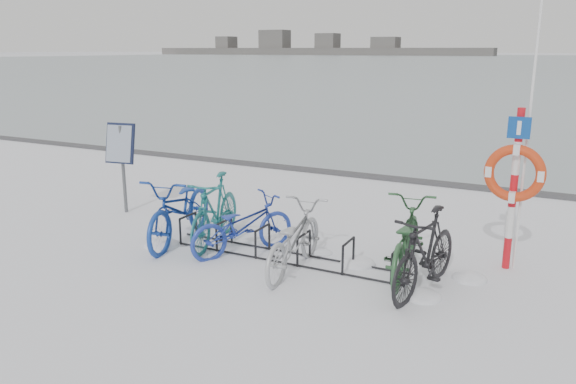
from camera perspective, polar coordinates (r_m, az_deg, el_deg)
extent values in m
plane|color=white|center=(8.79, -0.53, -6.70)|extent=(900.00, 900.00, 0.00)
cube|color=#98A6AB|center=(162.35, 26.23, 11.82)|extent=(400.00, 298.00, 0.02)
cube|color=#3F3F42|center=(14.06, 10.64, 1.33)|extent=(400.00, 0.25, 0.10)
cylinder|color=black|center=(9.47, -10.89, -3.99)|extent=(0.04, 0.04, 0.44)
cylinder|color=black|center=(9.80, -9.32, -3.29)|extent=(0.04, 0.04, 0.44)
cylinder|color=black|center=(9.57, -10.15, -2.38)|extent=(0.04, 0.44, 0.04)
cylinder|color=black|center=(9.06, -7.27, -4.68)|extent=(0.04, 0.04, 0.44)
cylinder|color=black|center=(9.41, -5.77, -3.92)|extent=(0.04, 0.04, 0.44)
cylinder|color=black|center=(9.17, -6.55, -2.99)|extent=(0.04, 0.44, 0.04)
cylinder|color=black|center=(8.70, -3.32, -5.42)|extent=(0.04, 0.04, 0.44)
cylinder|color=black|center=(9.06, -1.92, -4.58)|extent=(0.04, 0.04, 0.44)
cylinder|color=black|center=(8.81, -2.62, -3.64)|extent=(0.04, 0.44, 0.04)
cylinder|color=black|center=(8.38, 0.96, -6.18)|extent=(0.04, 0.04, 0.44)
cylinder|color=black|center=(8.75, 2.23, -5.28)|extent=(0.04, 0.04, 0.44)
cylinder|color=black|center=(8.49, 1.62, -4.33)|extent=(0.04, 0.44, 0.04)
cylinder|color=black|center=(8.11, 5.57, -6.96)|extent=(0.04, 0.04, 0.44)
cylinder|color=black|center=(8.50, 6.67, -5.99)|extent=(0.04, 0.04, 0.44)
cylinder|color=black|center=(8.23, 6.17, -5.03)|extent=(0.04, 0.44, 0.04)
cylinder|color=black|center=(7.90, 10.48, -7.75)|extent=(0.04, 0.04, 0.44)
cylinder|color=black|center=(8.29, 11.36, -6.70)|extent=(0.04, 0.04, 0.44)
cylinder|color=black|center=(8.02, 11.01, -5.75)|extent=(0.04, 0.44, 0.04)
cylinder|color=black|center=(8.60, -1.21, -7.05)|extent=(4.00, 0.03, 0.03)
cylinder|color=black|center=(8.97, 0.12, -6.13)|extent=(4.00, 0.03, 0.03)
cylinder|color=#595B5E|center=(11.45, -16.39, 2.19)|extent=(0.07, 0.07, 1.72)
cube|color=black|center=(11.33, -16.68, 4.76)|extent=(0.62, 0.31, 0.78)
cube|color=#8C99AD|center=(11.30, -16.81, 4.73)|extent=(0.55, 0.24, 0.69)
cylinder|color=red|center=(8.94, 21.35, -5.76)|extent=(0.11, 0.11, 0.47)
cylinder|color=silver|center=(8.79, 21.63, -2.85)|extent=(0.11, 0.11, 0.47)
cylinder|color=red|center=(8.67, 21.91, 0.14)|extent=(0.11, 0.11, 0.47)
cylinder|color=silver|center=(8.58, 22.21, 3.21)|extent=(0.11, 0.11, 0.47)
cylinder|color=red|center=(8.51, 22.51, 6.33)|extent=(0.11, 0.11, 0.47)
torus|color=red|center=(8.53, 22.02, 1.76)|extent=(0.83, 0.14, 0.83)
cube|color=navy|center=(8.43, 22.44, 6.05)|extent=(0.30, 0.03, 0.30)
cylinder|color=silver|center=(8.55, 23.27, 6.44)|extent=(0.04, 0.04, 4.31)
cube|color=#464646|center=(294.55, 2.19, 14.08)|extent=(180.00, 12.00, 3.50)
cube|color=#464646|center=(308.37, -3.04, 14.78)|extent=(24.00, 10.00, 8.00)
cube|color=#464646|center=(283.26, 7.89, 14.61)|extent=(20.00, 10.00, 6.00)
imported|color=#173A98|center=(9.59, -10.84, -1.44)|extent=(1.25, 2.37, 1.18)
imported|color=#1E6C6E|center=(9.37, -7.44, -1.68)|extent=(0.95, 2.04, 1.18)
imported|color=#233AA1|center=(8.91, -4.63, -3.18)|extent=(1.44, 1.91, 0.96)
imported|color=#A5A7AC|center=(8.17, 0.55, -4.56)|extent=(0.81, 1.98, 1.02)
imported|color=#2C5832|center=(8.25, 11.80, -4.46)|extent=(0.96, 2.13, 1.08)
imported|color=black|center=(7.70, 13.78, -5.72)|extent=(0.86, 1.97, 1.14)
ellipsoid|color=white|center=(7.69, 13.52, -10.32)|extent=(0.50, 0.50, 0.18)
ellipsoid|color=white|center=(9.55, -12.65, -5.33)|extent=(0.59, 0.59, 0.20)
ellipsoid|color=white|center=(8.99, 3.54, -6.24)|extent=(0.32, 0.32, 0.11)
ellipsoid|color=white|center=(8.62, 7.10, -7.26)|extent=(0.54, 0.54, 0.19)
ellipsoid|color=white|center=(10.20, -12.94, -4.06)|extent=(0.44, 0.44, 0.15)
ellipsoid|color=white|center=(8.43, 17.96, -8.39)|extent=(0.49, 0.49, 0.17)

